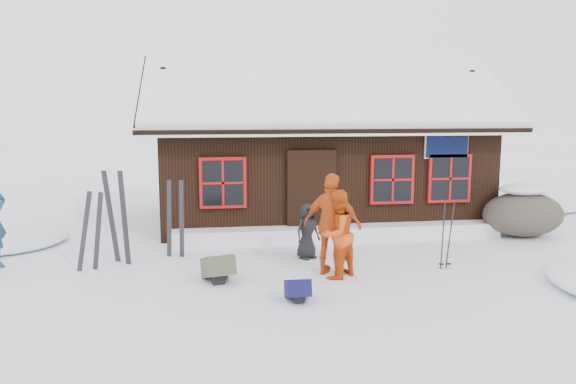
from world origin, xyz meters
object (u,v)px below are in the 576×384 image
Objects in this scene: boulder at (523,213)px; ski_poles at (446,236)px; backpack_olive at (218,271)px; skier_orange_right at (332,225)px; backpack_blue at (298,292)px; ski_pair_left at (91,232)px; skier_orange_left at (337,234)px; skier_crouched at (307,231)px.

ski_poles is (-2.89, -2.25, 0.06)m from boulder.
boulder is 2.94× the size of backpack_olive.
skier_orange_right is 3.71× the size of backpack_blue.
backpack_olive reaches higher than backpack_blue.
skier_orange_left is at bearing -2.16° from ski_pair_left.
backpack_blue is 1.70m from backpack_olive.
ski_poles is (2.22, 0.09, -0.31)m from skier_orange_right.
skier_orange_left is 1.56m from backpack_blue.
skier_orange_right is 1.41× the size of ski_poles.
ski_poles is at bearing -9.88° from backpack_olive.
skier_orange_left is at bearing -172.88° from ski_poles.
ski_poles is (2.17, 0.27, -0.17)m from skier_orange_left.
skier_orange_left is 1.41× the size of skier_crouched.
ski_poles is 3.38m from backpack_blue.
skier_orange_right is 1.65× the size of skier_crouched.
skier_crouched is at bearing 156.75° from ski_poles.
skier_orange_right reaches higher than skier_crouched.
skier_orange_right is (-0.04, 0.18, 0.14)m from skier_orange_left.
backpack_olive is at bearing 136.86° from backpack_blue.
skier_orange_left is 0.83× the size of boulder.
backpack_olive is at bearing -43.20° from skier_orange_left.
skier_orange_left is 1.02× the size of ski_pair_left.
ski_pair_left is at bearing 149.31° from backpack_blue.
ski_pair_left is 1.17× the size of ski_poles.
skier_crouched is 5.49m from boulder.
backpack_olive is (-1.22, 1.19, 0.04)m from backpack_blue.
boulder is 1.44× the size of ski_poles.
boulder is 9.57m from ski_pair_left.
skier_crouched reaches higher than backpack_olive.
backpack_olive is at bearing -174.94° from skier_crouched.
ski_poles is 4.29m from backpack_olive.
skier_orange_left is at bearing -14.59° from backpack_olive.
skier_orange_left is 4.53m from ski_pair_left.
ski_pair_left is 2.39× the size of backpack_olive.
skier_orange_left reaches higher than skier_crouched.
skier_crouched is 0.72× the size of ski_pair_left.
ski_pair_left is at bearing -54.88° from skier_orange_left.
ski_poles is 2.64× the size of backpack_blue.
skier_orange_left is at bearing 137.22° from skier_orange_right.
ski_poles reaches higher than skier_crouched.
boulder is 3.67m from ski_poles.
backpack_blue is at bearing 90.80° from skier_orange_right.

